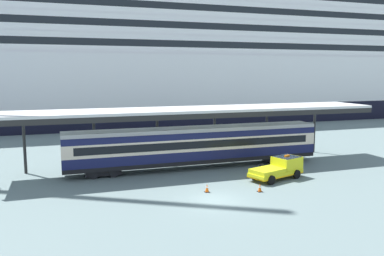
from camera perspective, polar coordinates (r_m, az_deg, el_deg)
ground_plane at (r=30.53m, az=3.25°, el=-10.21°), size 400.00×400.00×0.00m
cruise_ship at (r=79.32m, az=-4.51°, el=9.56°), size 146.24×22.22×33.88m
platform_canopy at (r=39.92m, az=0.37°, el=2.43°), size 38.35×5.92×5.96m
train_carriage at (r=39.97m, az=0.57°, el=-2.44°), size 25.57×2.81×4.11m
service_truck at (r=37.20m, az=12.33°, el=-5.49°), size 5.57×3.52×2.02m
traffic_cone_near at (r=32.94m, az=9.59°, el=-8.34°), size 0.36×0.36×0.68m
traffic_cone_mid at (r=32.40m, az=2.14°, el=-8.49°), size 0.36×0.36×0.71m
quay_bollard at (r=38.76m, az=9.82°, el=-5.60°), size 0.48×0.48×0.96m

